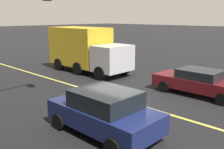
# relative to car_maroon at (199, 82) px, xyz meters

# --- Properties ---
(ground) EXTENTS (200.00, 200.00, 0.00)m
(ground) POSITION_rel_car_maroon_xyz_m (2.34, 3.50, -0.70)
(ground) COLOR black
(lane_stripe_center) EXTENTS (80.00, 0.16, 0.01)m
(lane_stripe_center) POSITION_rel_car_maroon_xyz_m (2.34, 3.50, -0.69)
(lane_stripe_center) COLOR #D8CC4C
(lane_stripe_center) RESTS_ON ground
(car_maroon) EXTENTS (4.72, 1.96, 1.35)m
(car_maroon) POSITION_rel_car_maroon_xyz_m (0.00, 0.00, 0.00)
(car_maroon) COLOR #591116
(car_maroon) RESTS_ON ground
(car_navy) EXTENTS (4.11, 2.10, 1.56)m
(car_navy) POSITION_rel_car_maroon_xyz_m (0.37, 6.58, 0.10)
(car_navy) COLOR navy
(car_navy) RESTS_ON ground
(truck_yellow) EXTENTS (6.65, 2.63, 3.23)m
(truck_yellow) POSITION_rel_car_maroon_xyz_m (8.68, 0.31, 0.99)
(truck_yellow) COLOR silver
(truck_yellow) RESTS_ON ground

